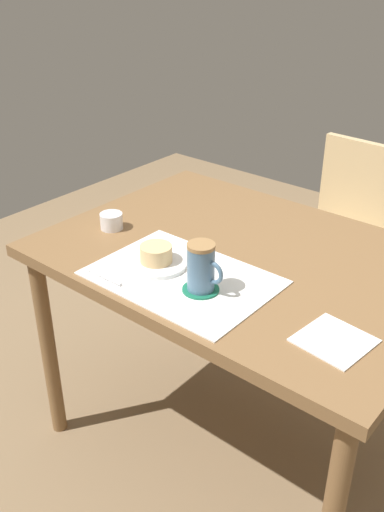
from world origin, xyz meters
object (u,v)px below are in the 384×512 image
Objects in this scene: pastry at (156,254)px; sugar_bowl at (111,221)px; dining_table at (243,277)px; pastry_plate at (156,263)px; wooden_chair at (343,237)px; coffee_mug at (202,267)px.

pastry reaches higher than sugar_bowl.
pastry_plate is at bearing -122.38° from dining_table.
pastry_plate is at bearing 0.00° from pastry.
coffee_mug is at bearing 98.04° from wooden_chair.
wooden_chair is 1.04m from pastry_plate.
sugar_bowl is (-0.41, -0.13, 0.11)m from dining_table.
pastry reaches higher than pastry_plate.
pastry_plate is 2.46× the size of sugar_bowl.
pastry_plate is at bearing -17.67° from sugar_bowl.
pastry is at bearing -122.38° from dining_table.
pastry_plate is (-0.09, -1.00, 0.28)m from wooden_chair.
pastry_plate is 0.19m from coffee_mug.
wooden_chair is at bearing 84.65° from pastry_plate.
coffee_mug reaches higher than dining_table.
dining_table is at bearing 96.66° from wooden_chair.
dining_table is 1.36× the size of wooden_chair.
sugar_bowl is at bearing 166.32° from coffee_mug.
wooden_chair is 1.03m from sugar_bowl.
coffee_mug reaches higher than wooden_chair.
pastry_plate is (-0.14, -0.22, 0.09)m from dining_table.
wooden_chair reaches higher than dining_table.
wooden_chair is 9.51× the size of pastry.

